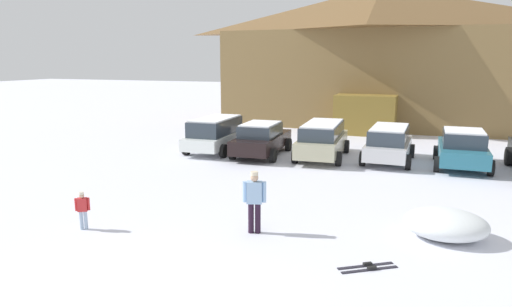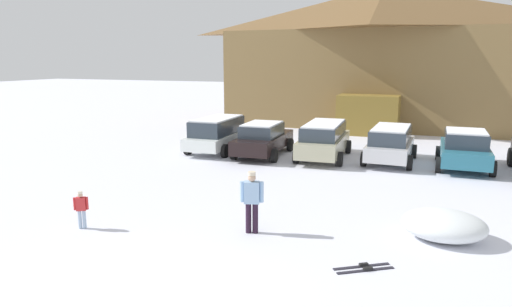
{
  "view_description": "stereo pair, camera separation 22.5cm",
  "coord_description": "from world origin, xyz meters",
  "px_view_note": "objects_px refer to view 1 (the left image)",
  "views": [
    {
      "loc": [
        4.83,
        -6.32,
        4.5
      ],
      "look_at": [
        -0.87,
        8.91,
        1.15
      ],
      "focal_mm": 32.0,
      "sensor_mm": 36.0,
      "label": 1
    },
    {
      "loc": [
        5.04,
        -6.24,
        4.5
      ],
      "look_at": [
        -0.87,
        8.91,
        1.15
      ],
      "focal_mm": 32.0,
      "sensor_mm": 36.0,
      "label": 2
    }
  ],
  "objects_px": {
    "parked_beige_suv": "(322,139)",
    "parked_teal_hatchback": "(462,148)",
    "parked_silver_wagon": "(389,143)",
    "plowed_snow_pile": "(445,224)",
    "parked_white_suv": "(216,133)",
    "ski_lodge": "(378,56)",
    "skier_child_in_red_jacket": "(83,208)",
    "skier_adult_in_blue_parka": "(254,199)",
    "pair_of_skis": "(368,267)",
    "parked_black_sedan": "(261,139)"
  },
  "relations": [
    {
      "from": "parked_beige_suv",
      "to": "skier_adult_in_blue_parka",
      "type": "height_order",
      "value": "same"
    },
    {
      "from": "parked_beige_suv",
      "to": "parked_silver_wagon",
      "type": "height_order",
      "value": "parked_beige_suv"
    },
    {
      "from": "parked_white_suv",
      "to": "skier_child_in_red_jacket",
      "type": "relative_size",
      "value": 4.39
    },
    {
      "from": "skier_child_in_red_jacket",
      "to": "skier_adult_in_blue_parka",
      "type": "relative_size",
      "value": 0.63
    },
    {
      "from": "parked_beige_suv",
      "to": "parked_silver_wagon",
      "type": "distance_m",
      "value": 2.97
    },
    {
      "from": "plowed_snow_pile",
      "to": "parked_beige_suv",
      "type": "bearing_deg",
      "value": 120.75
    },
    {
      "from": "parked_black_sedan",
      "to": "plowed_snow_pile",
      "type": "relative_size",
      "value": 2.18
    },
    {
      "from": "ski_lodge",
      "to": "parked_black_sedan",
      "type": "height_order",
      "value": "ski_lodge"
    },
    {
      "from": "ski_lodge",
      "to": "parked_silver_wagon",
      "type": "bearing_deg",
      "value": -81.37
    },
    {
      "from": "ski_lodge",
      "to": "skier_child_in_red_jacket",
      "type": "relative_size",
      "value": 19.98
    },
    {
      "from": "parked_teal_hatchback",
      "to": "pair_of_skis",
      "type": "relative_size",
      "value": 3.24
    },
    {
      "from": "ski_lodge",
      "to": "skier_child_in_red_jacket",
      "type": "height_order",
      "value": "ski_lodge"
    },
    {
      "from": "parked_beige_suv",
      "to": "parked_teal_hatchback",
      "type": "height_order",
      "value": "parked_beige_suv"
    },
    {
      "from": "pair_of_skis",
      "to": "skier_adult_in_blue_parka",
      "type": "bearing_deg",
      "value": 160.57
    },
    {
      "from": "parked_white_suv",
      "to": "parked_black_sedan",
      "type": "relative_size",
      "value": 1.01
    },
    {
      "from": "skier_adult_in_blue_parka",
      "to": "pair_of_skis",
      "type": "distance_m",
      "value": 3.4
    },
    {
      "from": "plowed_snow_pile",
      "to": "skier_adult_in_blue_parka",
      "type": "bearing_deg",
      "value": -164.01
    },
    {
      "from": "ski_lodge",
      "to": "skier_adult_in_blue_parka",
      "type": "xyz_separation_m",
      "value": [
        -0.63,
        -23.04,
        -3.83
      ]
    },
    {
      "from": "parked_teal_hatchback",
      "to": "parked_white_suv",
      "type": "bearing_deg",
      "value": -177.78
    },
    {
      "from": "parked_beige_suv",
      "to": "skier_adult_in_blue_parka",
      "type": "bearing_deg",
      "value": -87.89
    },
    {
      "from": "parked_teal_hatchback",
      "to": "plowed_snow_pile",
      "type": "xyz_separation_m",
      "value": [
        -0.89,
        -8.75,
        -0.44
      ]
    },
    {
      "from": "parked_silver_wagon",
      "to": "parked_teal_hatchback",
      "type": "xyz_separation_m",
      "value": [
        3.01,
        -0.02,
        -0.05
      ]
    },
    {
      "from": "ski_lodge",
      "to": "skier_child_in_red_jacket",
      "type": "distance_m",
      "value": 25.28
    },
    {
      "from": "plowed_snow_pile",
      "to": "pair_of_skis",
      "type": "bearing_deg",
      "value": -123.64
    },
    {
      "from": "parked_white_suv",
      "to": "parked_beige_suv",
      "type": "xyz_separation_m",
      "value": [
        5.34,
        0.22,
        -0.01
      ]
    },
    {
      "from": "parked_silver_wagon",
      "to": "plowed_snow_pile",
      "type": "distance_m",
      "value": 9.04
    },
    {
      "from": "parked_white_suv",
      "to": "parked_black_sedan",
      "type": "xyz_separation_m",
      "value": [
        2.49,
        -0.2,
        -0.1
      ]
    },
    {
      "from": "ski_lodge",
      "to": "plowed_snow_pile",
      "type": "distance_m",
      "value": 22.5
    },
    {
      "from": "parked_white_suv",
      "to": "parked_black_sedan",
      "type": "height_order",
      "value": "parked_white_suv"
    },
    {
      "from": "skier_child_in_red_jacket",
      "to": "plowed_snow_pile",
      "type": "relative_size",
      "value": 0.5
    },
    {
      "from": "parked_white_suv",
      "to": "parked_silver_wagon",
      "type": "distance_m",
      "value": 8.31
    },
    {
      "from": "skier_adult_in_blue_parka",
      "to": "plowed_snow_pile",
      "type": "relative_size",
      "value": 0.8
    },
    {
      "from": "ski_lodge",
      "to": "parked_white_suv",
      "type": "xyz_separation_m",
      "value": [
        -6.33,
        -13.38,
        -3.86
      ]
    },
    {
      "from": "parked_silver_wagon",
      "to": "parked_teal_hatchback",
      "type": "bearing_deg",
      "value": -0.36
    },
    {
      "from": "parked_silver_wagon",
      "to": "parked_teal_hatchback",
      "type": "distance_m",
      "value": 3.01
    },
    {
      "from": "ski_lodge",
      "to": "skier_adult_in_blue_parka",
      "type": "height_order",
      "value": "ski_lodge"
    },
    {
      "from": "parked_white_suv",
      "to": "parked_silver_wagon",
      "type": "xyz_separation_m",
      "value": [
        8.29,
        0.46,
        -0.04
      ]
    },
    {
      "from": "ski_lodge",
      "to": "parked_beige_suv",
      "type": "relative_size",
      "value": 4.3
    },
    {
      "from": "parked_black_sedan",
      "to": "parked_teal_hatchback",
      "type": "height_order",
      "value": "parked_teal_hatchback"
    },
    {
      "from": "parked_teal_hatchback",
      "to": "skier_child_in_red_jacket",
      "type": "bearing_deg",
      "value": -131.09
    },
    {
      "from": "parked_white_suv",
      "to": "plowed_snow_pile",
      "type": "height_order",
      "value": "parked_white_suv"
    },
    {
      "from": "skier_child_in_red_jacket",
      "to": "pair_of_skis",
      "type": "relative_size",
      "value": 0.83
    },
    {
      "from": "parked_black_sedan",
      "to": "parked_silver_wagon",
      "type": "xyz_separation_m",
      "value": [
        5.81,
        0.66,
        0.06
      ]
    },
    {
      "from": "skier_adult_in_blue_parka",
      "to": "plowed_snow_pile",
      "type": "bearing_deg",
      "value": 15.99
    },
    {
      "from": "parked_black_sedan",
      "to": "pair_of_skis",
      "type": "relative_size",
      "value": 3.62
    },
    {
      "from": "parked_beige_suv",
      "to": "skier_adult_in_blue_parka",
      "type": "distance_m",
      "value": 9.9
    },
    {
      "from": "pair_of_skis",
      "to": "parked_silver_wagon",
      "type": "bearing_deg",
      "value": 92.54
    },
    {
      "from": "ski_lodge",
      "to": "parked_black_sedan",
      "type": "bearing_deg",
      "value": -105.82
    },
    {
      "from": "parked_white_suv",
      "to": "parked_teal_hatchback",
      "type": "relative_size",
      "value": 1.12
    },
    {
      "from": "parked_black_sedan",
      "to": "parked_beige_suv",
      "type": "relative_size",
      "value": 0.94
    }
  ]
}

